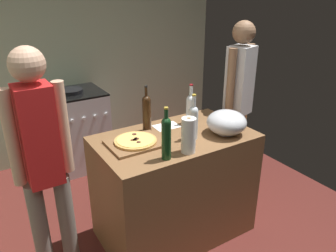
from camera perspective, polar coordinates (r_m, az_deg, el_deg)
name	(u,v)px	position (r m, az deg, el deg)	size (l,w,h in m)	color
ground_plane	(122,206)	(3.38, -7.93, -13.50)	(4.01, 3.30, 0.02)	#511E19
kitchen_wall_rear	(66,51)	(4.12, -17.28, 12.35)	(4.01, 0.10, 2.60)	#99A889
counter	(174,186)	(2.79, 1.11, -10.35)	(1.23, 0.73, 0.92)	brown
cutting_board	(136,143)	(2.44, -5.64, -2.99)	(0.40, 0.32, 0.02)	brown
pizza	(135,141)	(2.43, -5.65, -2.54)	(0.31, 0.31, 0.03)	tan
mixing_bowl	(227,122)	(2.61, 10.11, 0.62)	(0.31, 0.31, 0.19)	#B2B2B7
paper_towel_roll	(188,135)	(2.27, 3.57, -1.64)	(0.10, 0.10, 0.26)	white
wine_bottle_amber	(193,120)	(2.47, 4.41, 0.96)	(0.07, 0.07, 0.35)	silver
wine_bottle_green	(191,108)	(2.76, 3.94, 3.19)	(0.08, 0.08, 0.34)	silver
wine_bottle_clear	(166,136)	(2.16, -0.30, -1.81)	(0.06, 0.06, 0.37)	#143819
wine_bottle_dark	(147,112)	(2.60, -3.72, 2.47)	(0.07, 0.07, 0.38)	#331E0F
recipe_sheet	(167,126)	(2.74, -0.24, -0.04)	(0.21, 0.15, 0.00)	white
stove	(78,130)	(3.96, -15.40, -0.59)	(0.63, 0.60, 0.95)	#B7B7BC
person_in_stripes	(43,162)	(2.21, -20.78, -5.88)	(0.37, 0.20, 1.70)	slate
person_in_red	(238,99)	(3.23, 12.05, 4.66)	(0.37, 0.25, 1.72)	#D88C4C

